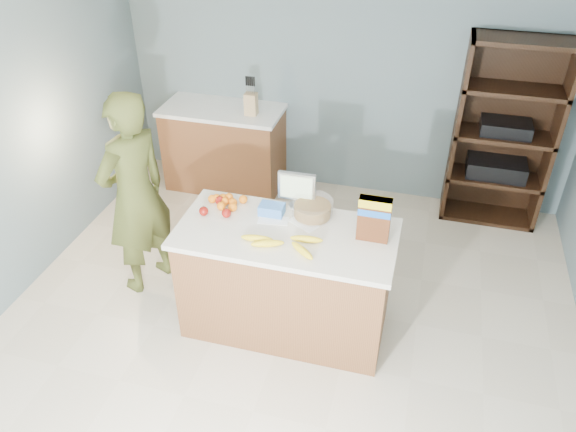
% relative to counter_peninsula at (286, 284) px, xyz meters
% --- Properties ---
extents(floor, '(4.50, 5.00, 0.02)m').
position_rel_counter_peninsula_xyz_m(floor, '(0.00, -0.30, -0.42)').
color(floor, beige).
rests_on(floor, ground).
extents(walls, '(4.52, 5.02, 2.51)m').
position_rel_counter_peninsula_xyz_m(walls, '(0.00, -0.30, 1.24)').
color(walls, slate).
rests_on(walls, ground).
extents(counter_peninsula, '(1.56, 0.76, 0.90)m').
position_rel_counter_peninsula_xyz_m(counter_peninsula, '(0.00, 0.00, 0.00)').
color(counter_peninsula, brown).
rests_on(counter_peninsula, ground).
extents(back_cabinet, '(1.24, 0.62, 0.90)m').
position_rel_counter_peninsula_xyz_m(back_cabinet, '(-1.20, 1.90, 0.04)').
color(back_cabinet, brown).
rests_on(back_cabinet, ground).
extents(shelving_unit, '(0.90, 0.40, 1.80)m').
position_rel_counter_peninsula_xyz_m(shelving_unit, '(1.55, 2.05, 0.45)').
color(shelving_unit, black).
rests_on(shelving_unit, ground).
extents(person, '(0.62, 0.74, 1.72)m').
position_rel_counter_peninsula_xyz_m(person, '(-1.29, 0.20, 0.45)').
color(person, '#464C1F').
rests_on(person, ground).
extents(knife_block, '(0.12, 0.10, 0.31)m').
position_rel_counter_peninsula_xyz_m(knife_block, '(-0.86, 1.83, 0.60)').
color(knife_block, tan).
rests_on(knife_block, back_cabinet).
extents(envelopes, '(0.46, 0.21, 0.00)m').
position_rel_counter_peninsula_xyz_m(envelopes, '(-0.02, 0.12, 0.49)').
color(envelopes, white).
rests_on(envelopes, counter_peninsula).
extents(bananas, '(0.56, 0.26, 0.05)m').
position_rel_counter_peninsula_xyz_m(bananas, '(0.02, -0.16, 0.51)').
color(bananas, yellow).
rests_on(bananas, counter_peninsula).
extents(apples, '(0.24, 0.24, 0.07)m').
position_rel_counter_peninsula_xyz_m(apples, '(-0.56, 0.10, 0.52)').
color(apples, maroon).
rests_on(apples, counter_peninsula).
extents(oranges, '(0.29, 0.20, 0.07)m').
position_rel_counter_peninsula_xyz_m(oranges, '(-0.53, 0.22, 0.52)').
color(oranges, orange).
rests_on(oranges, counter_peninsula).
extents(blue_carton, '(0.18, 0.12, 0.08)m').
position_rel_counter_peninsula_xyz_m(blue_carton, '(-0.16, 0.19, 0.52)').
color(blue_carton, blue).
rests_on(blue_carton, counter_peninsula).
extents(salad_bowl, '(0.30, 0.30, 0.13)m').
position_rel_counter_peninsula_xyz_m(salad_bowl, '(0.13, 0.24, 0.54)').
color(salad_bowl, '#267219').
rests_on(salad_bowl, counter_peninsula).
extents(tv, '(0.28, 0.12, 0.28)m').
position_rel_counter_peninsula_xyz_m(tv, '(-0.01, 0.34, 0.64)').
color(tv, silver).
rests_on(tv, counter_peninsula).
extents(cereal_box, '(0.22, 0.08, 0.33)m').
position_rel_counter_peninsula_xyz_m(cereal_box, '(0.60, 0.07, 0.68)').
color(cereal_box, '#592B14').
rests_on(cereal_box, counter_peninsula).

